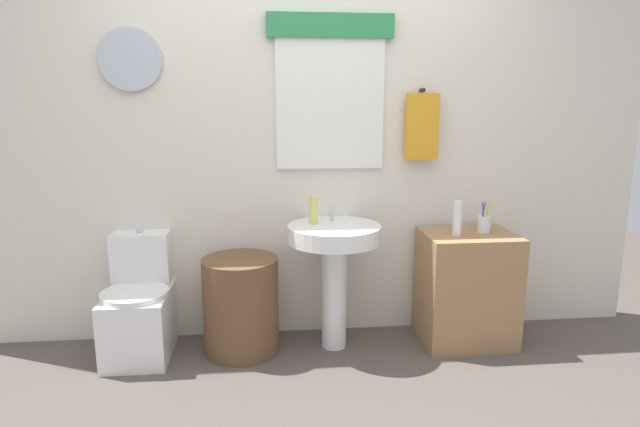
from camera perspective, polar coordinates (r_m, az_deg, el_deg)
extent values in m
cube|color=silver|center=(3.35, -2.00, 8.80)|extent=(4.40, 0.10, 2.60)
cube|color=white|center=(3.30, 1.08, 11.61)|extent=(0.65, 0.03, 0.78)
cube|color=#2D894C|center=(3.31, 1.15, 19.43)|extent=(0.75, 0.04, 0.14)
cylinder|color=silver|center=(3.36, -19.60, 15.22)|extent=(0.36, 0.03, 0.36)
cylinder|color=black|center=(3.40, 10.86, 12.81)|extent=(0.02, 0.06, 0.02)
cube|color=gold|center=(3.38, 10.81, 9.08)|extent=(0.20, 0.05, 0.40)
cube|color=white|center=(3.38, -18.70, -11.10)|extent=(0.36, 0.50, 0.39)
cylinder|color=white|center=(3.25, -19.17, -8.10)|extent=(0.38, 0.38, 0.03)
cube|color=white|center=(3.42, -18.48, -4.53)|extent=(0.34, 0.18, 0.32)
cylinder|color=silver|center=(3.38, -18.66, -1.78)|extent=(0.04, 0.04, 0.02)
cylinder|color=brown|center=(3.27, -8.44, -9.65)|extent=(0.45, 0.45, 0.58)
cylinder|color=white|center=(3.27, 1.50, -8.66)|extent=(0.15, 0.15, 0.66)
cylinder|color=white|center=(3.16, 1.54, -2.15)|extent=(0.55, 0.55, 0.10)
cylinder|color=silver|center=(3.25, 1.28, 0.07)|extent=(0.03, 0.03, 0.10)
cube|color=#9E754C|center=(3.47, 15.34, -7.64)|extent=(0.55, 0.44, 0.69)
cylinder|color=#DBD166|center=(3.16, -0.72, 0.36)|extent=(0.05, 0.05, 0.17)
cylinder|color=white|center=(3.27, 14.45, -0.50)|extent=(0.05, 0.05, 0.21)
cylinder|color=silver|center=(3.41, 17.10, -1.10)|extent=(0.08, 0.08, 0.10)
cylinder|color=yellow|center=(3.40, 17.44, -0.37)|extent=(0.01, 0.02, 0.18)
cylinder|color=purple|center=(3.41, 16.94, -0.30)|extent=(0.04, 0.02, 0.18)
cylinder|color=blue|center=(3.38, 17.04, -0.41)|extent=(0.03, 0.03, 0.18)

